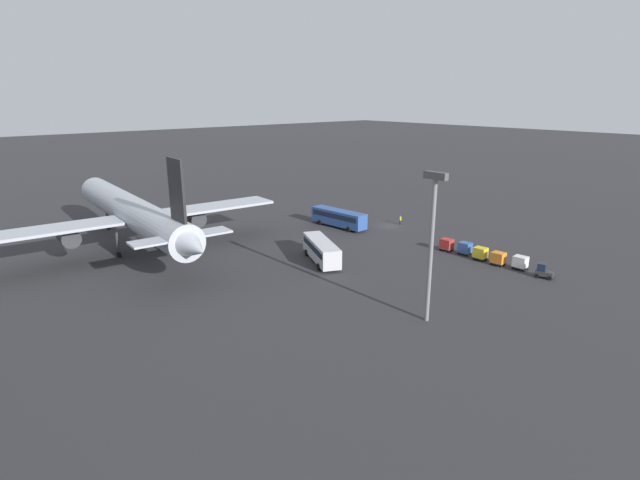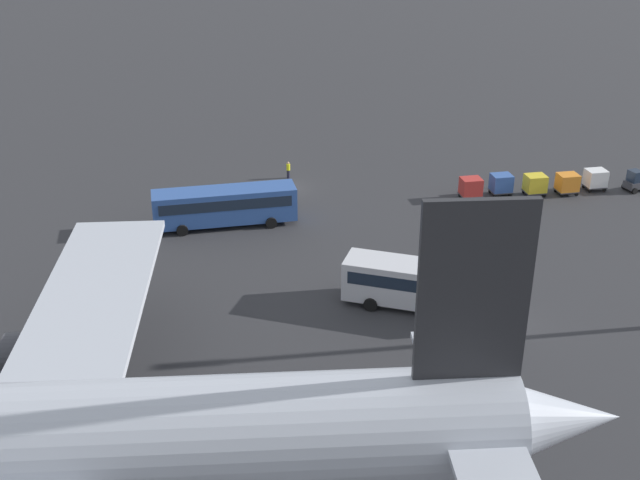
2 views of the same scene
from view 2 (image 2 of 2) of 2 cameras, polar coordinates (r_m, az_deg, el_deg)
The scene contains 10 objects.
ground_plane at distance 79.18m, azimuth -2.58°, elevation 3.68°, with size 600.00×600.00×0.00m, color #2D2D30.
shuttle_bus_near at distance 70.76m, azimuth -6.79°, elevation 2.55°, with size 12.65×3.85×3.39m.
shuttle_bus_far at distance 57.67m, azimuth 7.50°, elevation -3.08°, with size 11.83×7.48×3.39m.
baggage_tug at distance 84.17m, azimuth 21.56°, elevation 3.90°, with size 2.66×2.17×2.10m.
worker_person at distance 81.55m, azimuth -2.27°, elevation 5.00°, with size 0.38×0.38×1.74m.
cargo_cart_white at distance 82.86m, azimuth 19.00°, elevation 4.17°, with size 2.09×1.80×2.06m.
cargo_cart_orange at distance 80.89m, azimuth 17.19°, elevation 3.91°, with size 2.09×1.80×2.06m.
cargo_cart_yellow at distance 79.76m, azimuth 15.05°, elevation 3.88°, with size 2.09×1.80×2.06m.
cargo_cart_blue at distance 79.10m, azimuth 12.76°, elevation 3.96°, with size 2.09×1.80×2.06m.
cargo_cart_red at distance 77.59m, azimuth 10.68°, elevation 3.72°, with size 2.09×1.80×2.06m.
Camera 2 is at (6.18, 73.25, 29.41)m, focal length 45.00 mm.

